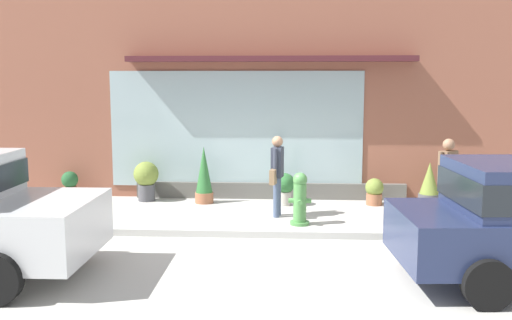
{
  "coord_description": "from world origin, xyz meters",
  "views": [
    {
      "loc": [
        0.4,
        -9.74,
        2.65
      ],
      "look_at": [
        -0.22,
        1.2,
        1.12
      ],
      "focal_mm": 40.6,
      "sensor_mm": 36.0,
      "label": 1
    }
  ],
  "objects_px": {
    "pedestrian_passerby": "(447,176)",
    "potted_plant_doorstep": "(204,176)",
    "fire_hydrant": "(300,199)",
    "potted_plant_corner_tall": "(429,185)",
    "potted_plant_window_right": "(285,186)",
    "potted_plant_window_left": "(468,191)",
    "potted_plant_low_front": "(374,191)",
    "potted_plant_near_hydrant": "(70,184)",
    "pedestrian_with_handbag": "(277,171)",
    "potted_plant_by_entrance": "(146,178)"
  },
  "relations": [
    {
      "from": "pedestrian_passerby",
      "to": "potted_plant_window_left",
      "type": "bearing_deg",
      "value": 27.43
    },
    {
      "from": "potted_plant_window_left",
      "to": "potted_plant_corner_tall",
      "type": "xyz_separation_m",
      "value": [
        -0.84,
        -0.08,
        0.14
      ]
    },
    {
      "from": "potted_plant_near_hydrant",
      "to": "potted_plant_corner_tall",
      "type": "xyz_separation_m",
      "value": [
        7.84,
        -0.18,
        0.09
      ]
    },
    {
      "from": "pedestrian_passerby",
      "to": "potted_plant_low_front",
      "type": "bearing_deg",
      "value": 84.09
    },
    {
      "from": "pedestrian_passerby",
      "to": "potted_plant_doorstep",
      "type": "xyz_separation_m",
      "value": [
        -4.66,
        1.79,
        -0.34
      ]
    },
    {
      "from": "fire_hydrant",
      "to": "pedestrian_with_handbag",
      "type": "relative_size",
      "value": 0.62
    },
    {
      "from": "potted_plant_window_right",
      "to": "potted_plant_window_left",
      "type": "height_order",
      "value": "potted_plant_window_right"
    },
    {
      "from": "potted_plant_window_left",
      "to": "potted_plant_corner_tall",
      "type": "relative_size",
      "value": 0.66
    },
    {
      "from": "potted_plant_window_right",
      "to": "potted_plant_near_hydrant",
      "type": "bearing_deg",
      "value": 175.55
    },
    {
      "from": "potted_plant_low_front",
      "to": "pedestrian_passerby",
      "type": "bearing_deg",
      "value": -60.26
    },
    {
      "from": "fire_hydrant",
      "to": "potted_plant_near_hydrant",
      "type": "relative_size",
      "value": 1.55
    },
    {
      "from": "pedestrian_with_handbag",
      "to": "potted_plant_near_hydrant",
      "type": "relative_size",
      "value": 2.52
    },
    {
      "from": "potted_plant_low_front",
      "to": "fire_hydrant",
      "type": "bearing_deg",
      "value": -132.26
    },
    {
      "from": "potted_plant_window_left",
      "to": "potted_plant_near_hydrant",
      "type": "bearing_deg",
      "value": 179.36
    },
    {
      "from": "potted_plant_by_entrance",
      "to": "pedestrian_passerby",
      "type": "bearing_deg",
      "value": -18.01
    },
    {
      "from": "fire_hydrant",
      "to": "potted_plant_by_entrance",
      "type": "xyz_separation_m",
      "value": [
        -3.32,
        1.93,
        0.02
      ]
    },
    {
      "from": "pedestrian_passerby",
      "to": "potted_plant_low_front",
      "type": "xyz_separation_m",
      "value": [
        -1.02,
        1.78,
        -0.64
      ]
    },
    {
      "from": "potted_plant_low_front",
      "to": "potted_plant_near_hydrant",
      "type": "relative_size",
      "value": 0.92
    },
    {
      "from": "potted_plant_by_entrance",
      "to": "potted_plant_doorstep",
      "type": "bearing_deg",
      "value": -6.61
    },
    {
      "from": "potted_plant_window_right",
      "to": "potted_plant_corner_tall",
      "type": "height_order",
      "value": "potted_plant_corner_tall"
    },
    {
      "from": "pedestrian_with_handbag",
      "to": "potted_plant_window_right",
      "type": "relative_size",
      "value": 2.28
    },
    {
      "from": "pedestrian_with_handbag",
      "to": "potted_plant_low_front",
      "type": "height_order",
      "value": "pedestrian_with_handbag"
    },
    {
      "from": "pedestrian_with_handbag",
      "to": "potted_plant_window_right",
      "type": "bearing_deg",
      "value": -177.58
    },
    {
      "from": "pedestrian_with_handbag",
      "to": "potted_plant_window_left",
      "type": "height_order",
      "value": "pedestrian_with_handbag"
    },
    {
      "from": "pedestrian_with_handbag",
      "to": "potted_plant_corner_tall",
      "type": "xyz_separation_m",
      "value": [
        3.2,
        1.23,
        -0.47
      ]
    },
    {
      "from": "pedestrian_passerby",
      "to": "potted_plant_corner_tall",
      "type": "xyz_separation_m",
      "value": [
        0.14,
        1.84,
        -0.5
      ]
    },
    {
      "from": "potted_plant_window_left",
      "to": "potted_plant_doorstep",
      "type": "relative_size",
      "value": 0.49
    },
    {
      "from": "pedestrian_passerby",
      "to": "potted_plant_window_right",
      "type": "distance_m",
      "value": 3.39
    },
    {
      "from": "potted_plant_window_left",
      "to": "potted_plant_by_entrance",
      "type": "bearing_deg",
      "value": 179.86
    },
    {
      "from": "fire_hydrant",
      "to": "potted_plant_corner_tall",
      "type": "relative_size",
      "value": 1.06
    },
    {
      "from": "fire_hydrant",
      "to": "pedestrian_passerby",
      "type": "bearing_deg",
      "value": -0.21
    },
    {
      "from": "potted_plant_near_hydrant",
      "to": "potted_plant_doorstep",
      "type": "distance_m",
      "value": 3.06
    },
    {
      "from": "pedestrian_passerby",
      "to": "potted_plant_window_right",
      "type": "height_order",
      "value": "pedestrian_passerby"
    },
    {
      "from": "potted_plant_window_right",
      "to": "potted_plant_near_hydrant",
      "type": "relative_size",
      "value": 1.11
    },
    {
      "from": "fire_hydrant",
      "to": "potted_plant_near_hydrant",
      "type": "distance_m",
      "value": 5.45
    },
    {
      "from": "pedestrian_passerby",
      "to": "potted_plant_near_hydrant",
      "type": "bearing_deg",
      "value": 129.67
    },
    {
      "from": "pedestrian_with_handbag",
      "to": "potted_plant_window_left",
      "type": "relative_size",
      "value": 2.59
    },
    {
      "from": "potted_plant_by_entrance",
      "to": "potted_plant_corner_tall",
      "type": "bearing_deg",
      "value": -0.9
    },
    {
      "from": "fire_hydrant",
      "to": "potted_plant_doorstep",
      "type": "relative_size",
      "value": 0.79
    },
    {
      "from": "pedestrian_with_handbag",
      "to": "potted_plant_near_hydrant",
      "type": "distance_m",
      "value": 4.87
    },
    {
      "from": "potted_plant_corner_tall",
      "to": "potted_plant_window_left",
      "type": "bearing_deg",
      "value": 5.43
    },
    {
      "from": "pedestrian_with_handbag",
      "to": "potted_plant_corner_tall",
      "type": "height_order",
      "value": "pedestrian_with_handbag"
    },
    {
      "from": "fire_hydrant",
      "to": "pedestrian_passerby",
      "type": "distance_m",
      "value": 2.67
    },
    {
      "from": "potted_plant_by_entrance",
      "to": "potted_plant_window_left",
      "type": "bearing_deg",
      "value": -0.14
    },
    {
      "from": "potted_plant_low_front",
      "to": "potted_plant_doorstep",
      "type": "xyz_separation_m",
      "value": [
        -3.64,
        0.0,
        0.3
      ]
    },
    {
      "from": "potted_plant_low_front",
      "to": "potted_plant_window_right",
      "type": "bearing_deg",
      "value": -175.8
    },
    {
      "from": "fire_hydrant",
      "to": "potted_plant_low_front",
      "type": "height_order",
      "value": "fire_hydrant"
    },
    {
      "from": "potted_plant_low_front",
      "to": "pedestrian_with_handbag",
      "type": "bearing_deg",
      "value": -150.15
    },
    {
      "from": "potted_plant_window_right",
      "to": "pedestrian_with_handbag",
      "type": "bearing_deg",
      "value": -98.13
    },
    {
      "from": "fire_hydrant",
      "to": "pedestrian_with_handbag",
      "type": "bearing_deg",
      "value": 125.87
    }
  ]
}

